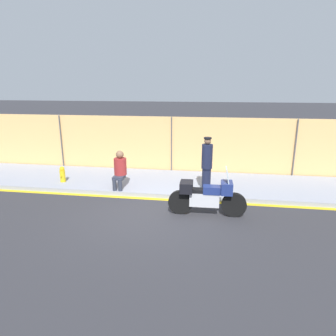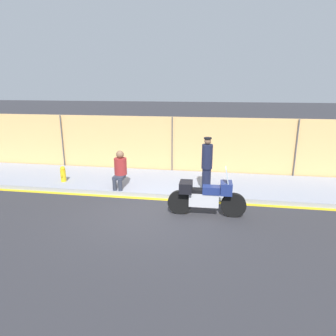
{
  "view_description": "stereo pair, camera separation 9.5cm",
  "coord_description": "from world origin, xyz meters",
  "px_view_note": "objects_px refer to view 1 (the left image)",
  "views": [
    {
      "loc": [
        1.72,
        -7.93,
        3.67
      ],
      "look_at": [
        0.25,
        1.61,
        0.98
      ],
      "focal_mm": 32.0,
      "sensor_mm": 36.0,
      "label": 1
    },
    {
      "loc": [
        1.81,
        -7.92,
        3.67
      ],
      "look_at": [
        0.25,
        1.61,
        0.98
      ],
      "focal_mm": 32.0,
      "sensor_mm": 36.0,
      "label": 2
    }
  ],
  "objects_px": {
    "officer_standing": "(207,164)",
    "person_seated_on_curb": "(120,168)",
    "motorcycle": "(206,196)",
    "fire_hydrant": "(62,174)"
  },
  "relations": [
    {
      "from": "officer_standing",
      "to": "person_seated_on_curb",
      "type": "xyz_separation_m",
      "value": [
        -3.01,
        -0.05,
        -0.24
      ]
    },
    {
      "from": "officer_standing",
      "to": "person_seated_on_curb",
      "type": "distance_m",
      "value": 3.02
    },
    {
      "from": "motorcycle",
      "to": "officer_standing",
      "type": "bearing_deg",
      "value": 90.88
    },
    {
      "from": "motorcycle",
      "to": "fire_hydrant",
      "type": "relative_size",
      "value": 3.79
    },
    {
      "from": "officer_standing",
      "to": "fire_hydrant",
      "type": "relative_size",
      "value": 3.13
    },
    {
      "from": "motorcycle",
      "to": "officer_standing",
      "type": "xyz_separation_m",
      "value": [
        -0.05,
        1.61,
        0.53
      ]
    },
    {
      "from": "officer_standing",
      "to": "fire_hydrant",
      "type": "height_order",
      "value": "officer_standing"
    },
    {
      "from": "fire_hydrant",
      "to": "person_seated_on_curb",
      "type": "bearing_deg",
      "value": -6.97
    },
    {
      "from": "motorcycle",
      "to": "officer_standing",
      "type": "distance_m",
      "value": 1.7
    },
    {
      "from": "person_seated_on_curb",
      "to": "officer_standing",
      "type": "bearing_deg",
      "value": 1.03
    }
  ]
}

